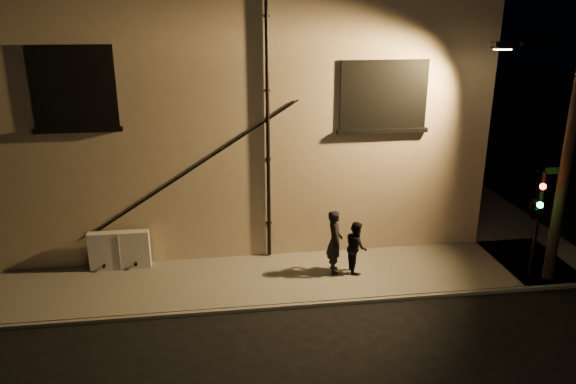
{
  "coord_description": "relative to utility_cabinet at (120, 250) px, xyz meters",
  "views": [
    {
      "loc": [
        -3.44,
        -12.76,
        7.64
      ],
      "look_at": [
        -1.38,
        1.8,
        2.56
      ],
      "focal_mm": 35.0,
      "sensor_mm": 36.0,
      "label": 1
    }
  ],
  "objects": [
    {
      "name": "ground",
      "position": [
        6.22,
        -2.7,
        -0.69
      ],
      "size": [
        90.0,
        90.0,
        0.0
      ],
      "primitive_type": "plane",
      "color": "black"
    },
    {
      "name": "sidewalk",
      "position": [
        7.44,
        1.69,
        -0.63
      ],
      "size": [
        21.0,
        16.0,
        0.12
      ],
      "color": "#65615B",
      "rests_on": "ground"
    },
    {
      "name": "building",
      "position": [
        3.22,
        6.29,
        3.71
      ],
      "size": [
        16.2,
        12.23,
        8.8
      ],
      "color": "#C6AD8E",
      "rests_on": "ground"
    },
    {
      "name": "utility_cabinet",
      "position": [
        0.0,
        0.0,
        0.0
      ],
      "size": [
        1.73,
        0.29,
        1.14
      ],
      "primitive_type": "cube",
      "color": "silver",
      "rests_on": "sidewalk"
    },
    {
      "name": "pedestrian_a",
      "position": [
        6.16,
        -1.09,
        0.37
      ],
      "size": [
        0.49,
        0.71,
        1.88
      ],
      "primitive_type": "imported",
      "rotation": [
        0.0,
        0.0,
        1.51
      ],
      "color": "black",
      "rests_on": "sidewalk"
    },
    {
      "name": "pedestrian_b",
      "position": [
        6.79,
        -1.14,
        0.19
      ],
      "size": [
        0.58,
        0.74,
        1.52
      ],
      "primitive_type": "imported",
      "rotation": [
        0.0,
        0.0,
        1.56
      ],
      "color": "black",
      "rests_on": "sidewalk"
    },
    {
      "name": "traffic_signal",
      "position": [
        11.41,
        -2.33,
        1.61
      ],
      "size": [
        1.23,
        1.91,
        3.25
      ],
      "color": "black",
      "rests_on": "sidewalk"
    },
    {
      "name": "streetlamp_pole",
      "position": [
        12.0,
        -2.27,
        3.07
      ],
      "size": [
        2.02,
        1.39,
        7.07
      ],
      "color": "black",
      "rests_on": "ground"
    }
  ]
}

